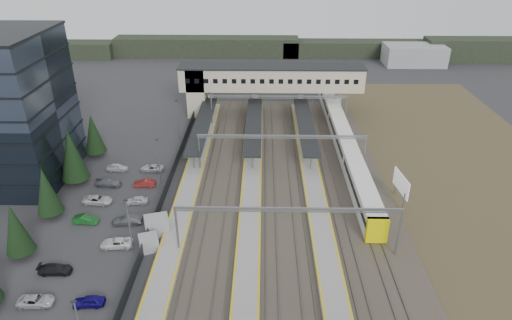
{
  "coord_description": "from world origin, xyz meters",
  "views": [
    {
      "loc": [
        8.87,
        -55.23,
        37.79
      ],
      "look_at": [
        7.69,
        11.04,
        4.0
      ],
      "focal_mm": 32.0,
      "sensor_mm": 36.0,
      "label": 1
    }
  ],
  "objects_px": {
    "billboard": "(401,184)",
    "train": "(343,138)",
    "relay_cabin_near": "(157,225)",
    "relay_cabin_far": "(149,243)",
    "footbridge": "(259,80)"
  },
  "relations": [
    {
      "from": "billboard",
      "to": "relay_cabin_near",
      "type": "bearing_deg",
      "value": -166.31
    },
    {
      "from": "relay_cabin_near",
      "to": "footbridge",
      "type": "bearing_deg",
      "value": 73.7
    },
    {
      "from": "billboard",
      "to": "train",
      "type": "bearing_deg",
      "value": 106.54
    },
    {
      "from": "relay_cabin_near",
      "to": "train",
      "type": "xyz_separation_m",
      "value": [
        29.69,
        27.99,
        0.74
      ]
    },
    {
      "from": "footbridge",
      "to": "train",
      "type": "xyz_separation_m",
      "value": [
        16.3,
        -17.79,
        -5.86
      ]
    },
    {
      "from": "billboard",
      "to": "footbridge",
      "type": "bearing_deg",
      "value": 120.69
    },
    {
      "from": "relay_cabin_far",
      "to": "train",
      "type": "relative_size",
      "value": 0.05
    },
    {
      "from": "relay_cabin_near",
      "to": "relay_cabin_far",
      "type": "relative_size",
      "value": 1.28
    },
    {
      "from": "relay_cabin_far",
      "to": "footbridge",
      "type": "xyz_separation_m",
      "value": [
        13.72,
        49.38,
        6.84
      ]
    },
    {
      "from": "train",
      "to": "billboard",
      "type": "distance_m",
      "value": 20.22
    },
    {
      "from": "relay_cabin_near",
      "to": "billboard",
      "type": "xyz_separation_m",
      "value": [
        35.44,
        8.63,
        1.89
      ]
    },
    {
      "from": "train",
      "to": "billboard",
      "type": "height_order",
      "value": "billboard"
    },
    {
      "from": "relay_cabin_near",
      "to": "relay_cabin_far",
      "type": "xyz_separation_m",
      "value": [
        -0.33,
        -3.6,
        -0.24
      ]
    },
    {
      "from": "train",
      "to": "billboard",
      "type": "relative_size",
      "value": 10.6
    },
    {
      "from": "train",
      "to": "billboard",
      "type": "xyz_separation_m",
      "value": [
        5.75,
        -19.35,
        1.15
      ]
    }
  ]
}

